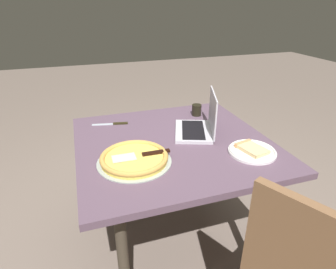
# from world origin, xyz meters

# --- Properties ---
(ground_plane) EXTENTS (12.00, 12.00, 0.00)m
(ground_plane) POSITION_xyz_m (0.00, 0.00, 0.00)
(ground_plane) COLOR #74655A
(dining_table) EXTENTS (1.04, 1.07, 0.75)m
(dining_table) POSITION_xyz_m (0.00, 0.00, 0.66)
(dining_table) COLOR #554151
(dining_table) RESTS_ON ground_plane
(laptop) EXTENTS (0.36, 0.31, 0.25)m
(laptop) POSITION_xyz_m (0.05, -0.19, 0.80)
(laptop) COLOR silver
(laptop) RESTS_ON dining_table
(pizza_plate) EXTENTS (0.25, 0.25, 0.04)m
(pizza_plate) POSITION_xyz_m (-0.26, -0.35, 0.76)
(pizza_plate) COLOR white
(pizza_plate) RESTS_ON dining_table
(pizza_tray) EXTENTS (0.37, 0.37, 0.04)m
(pizza_tray) POSITION_xyz_m (-0.16, 0.26, 0.77)
(pizza_tray) COLOR #9EA99F
(pizza_tray) RESTS_ON dining_table
(table_knife) EXTENTS (0.07, 0.23, 0.01)m
(table_knife) POSITION_xyz_m (0.34, 0.29, 0.75)
(table_knife) COLOR #B0BDC7
(table_knife) RESTS_ON dining_table
(drink_cup) EXTENTS (0.07, 0.07, 0.08)m
(drink_cup) POSITION_xyz_m (0.32, -0.28, 0.79)
(drink_cup) COLOR black
(drink_cup) RESTS_ON dining_table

